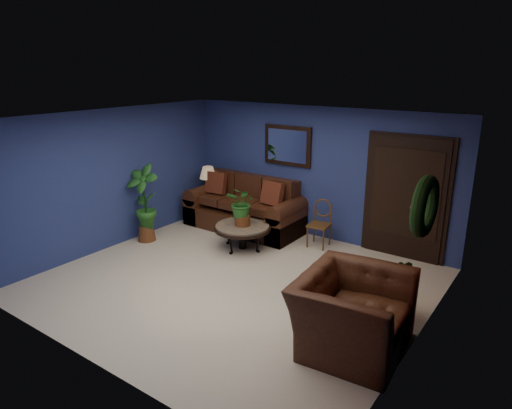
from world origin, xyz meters
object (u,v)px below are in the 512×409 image
Objects in this scene: table_lamp at (208,177)px; coffee_table at (242,228)px; sofa at (246,211)px; end_table at (209,201)px; armchair at (352,313)px; side_chair at (321,220)px.

coffee_table is at bearing -29.35° from table_lamp.
sofa is 2.34× the size of coffee_table.
end_table is 0.52m from table_lamp.
armchair reaches higher than end_table.
end_table is 0.69× the size of side_chair.
side_chair is (2.65, 0.06, -0.44)m from table_lamp.
table_lamp reaches higher than sofa.
end_table is at bearing -177.60° from sofa.
armchair is (2.88, -1.68, 0.06)m from coffee_table.
coffee_table is 1.73× the size of table_lamp.
armchair is at bearing -36.87° from sofa.
table_lamp is 2.69m from side_chair.
side_chair is at bearing 0.78° from sofa.
sofa is at bearing 122.80° from coffee_table.
side_chair is (1.68, 0.02, 0.13)m from sofa.
armchair is at bearing -60.91° from side_chair.
sofa is at bearing 48.53° from armchair.
table_lamp is 0.44× the size of armchair.
table_lamp is 0.69× the size of side_chair.
end_table is (-1.57, 0.88, 0.03)m from coffee_table.
sofa is 1.77× the size of armchair.
coffee_table is (0.60, -0.93, 0.03)m from sofa.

